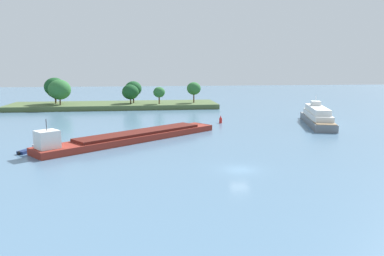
# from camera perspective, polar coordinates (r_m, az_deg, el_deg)

# --- Properties ---
(ground_plane) EXTENTS (400.00, 400.00, 0.00)m
(ground_plane) POSITION_cam_1_polar(r_m,az_deg,el_deg) (51.42, 7.25, -6.29)
(ground_plane) COLOR slate
(treeline_island) EXTENTS (66.49, 17.40, 9.84)m
(treeline_island) POSITION_cam_1_polar(r_m,az_deg,el_deg) (125.98, -12.90, 4.28)
(treeline_island) COLOR #4C6038
(treeline_island) RESTS_ON ground
(white_riverboat) EXTENTS (10.38, 22.87, 6.71)m
(white_riverboat) POSITION_cam_1_polar(r_m,az_deg,el_deg) (93.27, 18.40, 1.60)
(white_riverboat) COLOR slate
(white_riverboat) RESTS_ON ground
(fishing_skiff) EXTENTS (3.73, 5.78, 0.98)m
(fishing_skiff) POSITION_cam_1_polar(r_m,az_deg,el_deg) (67.20, -22.94, -2.98)
(fishing_skiff) COLOR navy
(fishing_skiff) RESTS_ON ground
(cargo_barge) EXTENTS (32.84, 26.73, 5.75)m
(cargo_barge) POSITION_cam_1_polar(r_m,az_deg,el_deg) (70.25, -9.31, -1.29)
(cargo_barge) COLOR maroon
(cargo_barge) RESTS_ON ground
(channel_buoy_red) EXTENTS (0.70, 0.70, 1.90)m
(channel_buoy_red) POSITION_cam_1_polar(r_m,az_deg,el_deg) (91.28, 4.35, 1.26)
(channel_buoy_red) COLOR red
(channel_buoy_red) RESTS_ON ground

